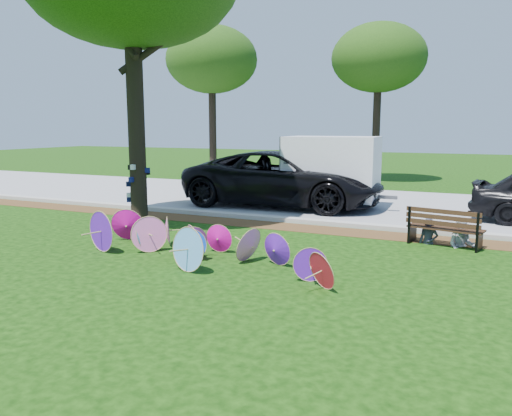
{
  "coord_description": "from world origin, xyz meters",
  "views": [
    {
      "loc": [
        4.87,
        -7.66,
        2.64
      ],
      "look_at": [
        0.5,
        2.0,
        0.9
      ],
      "focal_mm": 35.0,
      "sensor_mm": 36.0,
      "label": 1
    }
  ],
  "objects_px": {
    "cargo_trailer": "(332,168)",
    "park_bench": "(446,227)",
    "person_right": "(463,220)",
    "black_van": "(283,179)",
    "person_left": "(430,219)",
    "parasol_pile": "(184,240)"
  },
  "relations": [
    {
      "from": "cargo_trailer",
      "to": "park_bench",
      "type": "xyz_separation_m",
      "value": [
        3.76,
        -4.03,
        -0.88
      ]
    },
    {
      "from": "person_right",
      "to": "black_van",
      "type": "bearing_deg",
      "value": 150.53
    },
    {
      "from": "person_left",
      "to": "person_right",
      "type": "height_order",
      "value": "person_right"
    },
    {
      "from": "park_bench",
      "to": "cargo_trailer",
      "type": "bearing_deg",
      "value": 144.8
    },
    {
      "from": "person_left",
      "to": "person_right",
      "type": "relative_size",
      "value": 0.94
    },
    {
      "from": "parasol_pile",
      "to": "person_right",
      "type": "xyz_separation_m",
      "value": [
        5.11,
        3.31,
        0.24
      ]
    },
    {
      "from": "black_van",
      "to": "park_bench",
      "type": "distance_m",
      "value": 6.58
    },
    {
      "from": "parasol_pile",
      "to": "park_bench",
      "type": "height_order",
      "value": "parasol_pile"
    },
    {
      "from": "black_van",
      "to": "person_right",
      "type": "xyz_separation_m",
      "value": [
        5.7,
        -3.75,
        -0.3
      ]
    },
    {
      "from": "black_van",
      "to": "park_bench",
      "type": "xyz_separation_m",
      "value": [
        5.35,
        -3.8,
        -0.49
      ]
    },
    {
      "from": "cargo_trailer",
      "to": "park_bench",
      "type": "distance_m",
      "value": 5.59
    },
    {
      "from": "person_left",
      "to": "park_bench",
      "type": "bearing_deg",
      "value": -9.07
    },
    {
      "from": "parasol_pile",
      "to": "black_van",
      "type": "distance_m",
      "value": 7.11
    },
    {
      "from": "park_bench",
      "to": "person_left",
      "type": "xyz_separation_m",
      "value": [
        -0.35,
        0.05,
        0.15
      ]
    },
    {
      "from": "person_right",
      "to": "parasol_pile",
      "type": "bearing_deg",
      "value": -143.16
    },
    {
      "from": "parasol_pile",
      "to": "black_van",
      "type": "height_order",
      "value": "black_van"
    },
    {
      "from": "cargo_trailer",
      "to": "park_bench",
      "type": "bearing_deg",
      "value": -49.25
    },
    {
      "from": "black_van",
      "to": "cargo_trailer",
      "type": "xyz_separation_m",
      "value": [
        1.59,
        0.23,
        0.4
      ]
    },
    {
      "from": "cargo_trailer",
      "to": "person_right",
      "type": "relative_size",
      "value": 2.36
    },
    {
      "from": "person_left",
      "to": "black_van",
      "type": "bearing_deg",
      "value": 142.18
    },
    {
      "from": "park_bench",
      "to": "person_right",
      "type": "xyz_separation_m",
      "value": [
        0.35,
        0.05,
        0.19
      ]
    },
    {
      "from": "parasol_pile",
      "to": "park_bench",
      "type": "bearing_deg",
      "value": 34.43
    }
  ]
}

